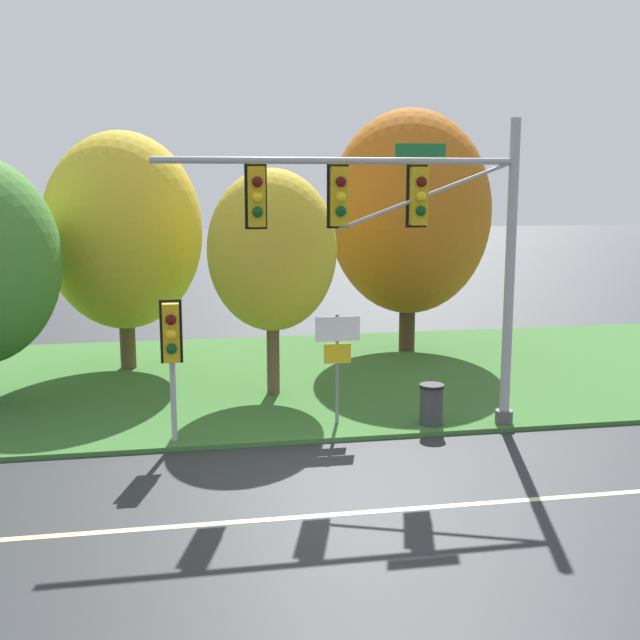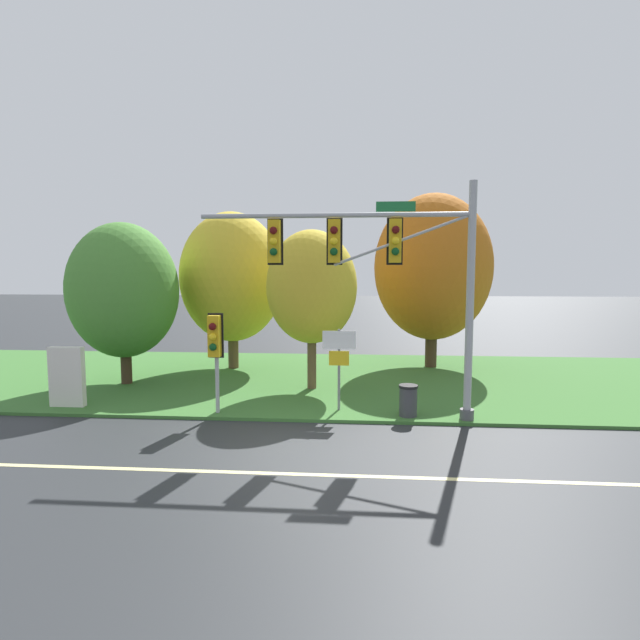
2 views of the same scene
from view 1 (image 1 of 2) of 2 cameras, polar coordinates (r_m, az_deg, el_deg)
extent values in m
plane|color=#282B2D|center=(14.95, 0.16, -11.86)|extent=(160.00, 160.00, 0.00)
cube|color=beige|center=(13.86, 1.09, -13.66)|extent=(36.00, 0.16, 0.01)
cube|color=#386B2D|center=(22.72, -3.68, -4.11)|extent=(48.00, 11.50, 0.10)
cylinder|color=#9EA0A5|center=(18.15, 13.34, 3.11)|extent=(0.22, 0.22, 6.76)
cylinder|color=#4C4C51|center=(18.79, 12.95, -6.72)|extent=(0.40, 0.40, 0.30)
cylinder|color=#9EA0A5|center=(16.86, 1.38, 11.26)|extent=(7.69, 0.14, 0.14)
cylinder|color=#9EA0A5|center=(17.35, 7.68, 8.82)|extent=(3.87, 0.08, 1.48)
cube|color=gold|center=(17.29, 7.04, 8.74)|extent=(0.34, 0.28, 1.22)
cube|color=black|center=(17.44, 6.88, 8.75)|extent=(0.46, 0.04, 1.34)
sphere|color=#4C0C0C|center=(17.12, 7.24, 9.73)|extent=(0.22, 0.22, 0.22)
sphere|color=yellow|center=(17.12, 7.22, 8.72)|extent=(0.22, 0.22, 0.22)
sphere|color=#0C4219|center=(17.13, 7.20, 7.72)|extent=(0.22, 0.22, 0.22)
cube|color=gold|center=(16.85, 1.37, 8.78)|extent=(0.34, 0.28, 1.22)
cube|color=black|center=(17.01, 1.26, 8.79)|extent=(0.46, 0.04, 1.34)
sphere|color=#4C0C0C|center=(16.68, 1.50, 9.80)|extent=(0.22, 0.22, 0.22)
sphere|color=yellow|center=(16.68, 1.50, 8.77)|extent=(0.22, 0.22, 0.22)
sphere|color=#0C4219|center=(16.69, 1.50, 7.74)|extent=(0.22, 0.22, 0.22)
cube|color=gold|center=(16.59, -4.53, 8.73)|extent=(0.34, 0.28, 1.22)
cube|color=black|center=(16.75, -4.59, 8.74)|extent=(0.46, 0.04, 1.34)
sphere|color=#4C0C0C|center=(16.41, -4.48, 9.77)|extent=(0.22, 0.22, 0.22)
sphere|color=yellow|center=(16.41, -4.47, 8.72)|extent=(0.22, 0.22, 0.22)
sphere|color=#0C4219|center=(16.42, -4.45, 7.67)|extent=(0.22, 0.22, 0.22)
cube|color=#196B33|center=(17.25, 7.16, 11.89)|extent=(1.10, 0.04, 0.28)
cylinder|color=#9EA0A5|center=(17.11, -10.44, -3.73)|extent=(0.12, 0.12, 2.92)
cube|color=gold|center=(16.72, -10.54, -0.90)|extent=(0.34, 0.28, 1.22)
cube|color=black|center=(16.88, -10.54, -0.80)|extent=(0.46, 0.04, 1.34)
sphere|color=#4C0C0C|center=(16.49, -10.57, 0.01)|extent=(0.22, 0.22, 0.22)
sphere|color=yellow|center=(16.55, -10.54, -1.01)|extent=(0.22, 0.22, 0.22)
sphere|color=#0C4219|center=(16.61, -10.51, -2.03)|extent=(0.22, 0.22, 0.22)
cylinder|color=slate|center=(18.08, 1.23, -3.50)|extent=(0.08, 0.08, 2.51)
cube|color=white|center=(17.86, 1.26, -0.64)|extent=(1.01, 0.03, 0.56)
cube|color=gold|center=(17.97, 1.25, -2.40)|extent=(0.62, 0.03, 0.45)
cylinder|color=brown|center=(24.03, -13.57, -0.09)|extent=(0.45, 0.45, 2.78)
ellipsoid|color=gold|center=(23.73, -13.83, 6.18)|extent=(4.51, 4.51, 5.64)
cylinder|color=brown|center=(20.58, -3.36, -1.43)|extent=(0.33, 0.33, 2.81)
ellipsoid|color=gold|center=(20.25, -3.43, 4.98)|extent=(3.27, 3.27, 4.08)
cylinder|color=#423021|center=(25.99, 6.23, 1.16)|extent=(0.51, 0.51, 3.04)
ellipsoid|color=#B76019|center=(25.72, 6.36, 7.63)|extent=(5.14, 5.14, 6.43)
cylinder|color=#38383D|center=(18.33, 7.92, -6.09)|extent=(0.52, 0.52, 0.85)
cylinder|color=black|center=(18.21, 7.95, -4.68)|extent=(0.56, 0.56, 0.08)
camera|label=2|loc=(4.83, 50.62, -8.19)|focal=28.00mm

